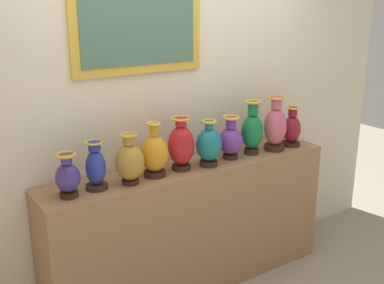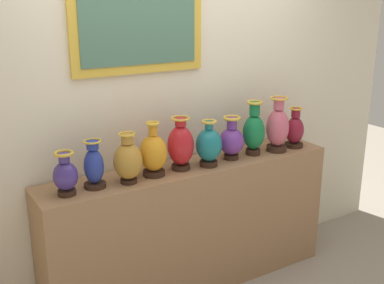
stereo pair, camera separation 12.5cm
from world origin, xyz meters
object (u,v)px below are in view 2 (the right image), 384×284
object	(u,v)px
vase_crimson	(181,145)
vase_violet	(231,140)
vase_ochre	(128,160)
vase_emerald	(254,131)
vase_burgundy	(295,130)
vase_indigo	(65,175)
vase_cobalt	(94,166)
vase_rose	(278,128)
vase_teal	(209,145)
vase_amber	(153,153)

from	to	relation	value
vase_crimson	vase_violet	bearing A→B (deg)	-0.29
vase_ochre	vase_crimson	xyz separation A→B (m)	(0.42, 0.04, 0.02)
vase_violet	vase_emerald	world-z (taller)	vase_emerald
vase_crimson	vase_burgundy	world-z (taller)	vase_crimson
vase_indigo	vase_emerald	world-z (taller)	vase_emerald
vase_cobalt	vase_ochre	size ratio (longest dim) A/B	0.93
vase_ochre	vase_burgundy	bearing A→B (deg)	0.60
vase_crimson	vase_rose	distance (m)	0.85
vase_ochre	vase_emerald	world-z (taller)	vase_emerald
vase_rose	vase_burgundy	size ratio (longest dim) A/B	1.33
vase_cobalt	vase_emerald	xyz separation A→B (m)	(1.28, -0.01, 0.05)
vase_emerald	vase_teal	bearing A→B (deg)	-175.12
vase_crimson	vase_burgundy	bearing A→B (deg)	-1.29
vase_teal	vase_rose	bearing A→B (deg)	0.73
vase_crimson	vase_ochre	bearing A→B (deg)	-174.68
vase_emerald	vase_burgundy	bearing A→B (deg)	-2.74
vase_amber	vase_crimson	distance (m)	0.22
vase_emerald	vase_ochre	bearing A→B (deg)	-178.13
vase_indigo	vase_crimson	world-z (taller)	vase_crimson
vase_teal	vase_emerald	xyz separation A→B (m)	(0.43, 0.04, 0.03)
vase_indigo	vase_rose	size ratio (longest dim) A/B	0.65
vase_indigo	vase_violet	size ratio (longest dim) A/B	0.85
vase_amber	vase_emerald	bearing A→B (deg)	0.04
vase_burgundy	vase_violet	bearing A→B (deg)	178.00
vase_indigo	vase_cobalt	bearing A→B (deg)	7.86
vase_violet	vase_burgundy	size ratio (longest dim) A/B	1.01
vase_amber	vase_burgundy	xyz separation A→B (m)	(1.26, -0.02, -0.02)
vase_teal	vase_burgundy	world-z (taller)	vase_teal
vase_cobalt	vase_violet	xyz separation A→B (m)	(1.07, -0.00, 0.00)
vase_ochre	vase_burgundy	size ratio (longest dim) A/B	1.04
vase_cobalt	vase_amber	xyz separation A→B (m)	(0.42, -0.01, 0.01)
vase_crimson	vase_burgundy	distance (m)	1.05
vase_rose	vase_violet	bearing A→B (deg)	175.77
vase_cobalt	vase_teal	size ratio (longest dim) A/B	0.93
vase_violet	vase_rose	bearing A→B (deg)	-4.23
vase_amber	vase_cobalt	bearing A→B (deg)	179.08
vase_amber	vase_burgundy	size ratio (longest dim) A/B	1.16
vase_rose	vase_burgundy	xyz separation A→B (m)	(0.19, 0.01, -0.05)
vase_ochre	vase_violet	distance (m)	0.85
vase_emerald	vase_crimson	bearing A→B (deg)	179.62
vase_amber	vase_emerald	world-z (taller)	vase_emerald
vase_teal	vase_emerald	bearing A→B (deg)	4.88
vase_crimson	vase_violet	xyz separation A→B (m)	(0.44, -0.00, -0.03)
vase_amber	vase_burgundy	world-z (taller)	vase_amber
vase_violet	vase_burgundy	distance (m)	0.61
vase_indigo	vase_violet	world-z (taller)	vase_violet
vase_teal	vase_violet	distance (m)	0.23
vase_teal	vase_burgundy	xyz separation A→B (m)	(0.84, 0.02, -0.02)
vase_ochre	vase_burgundy	distance (m)	1.46
vase_indigo	vase_violet	distance (m)	1.26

